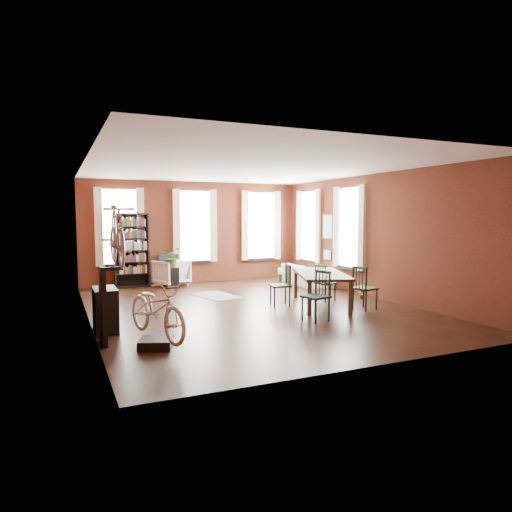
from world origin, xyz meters
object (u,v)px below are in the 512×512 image
dining_chair_b (280,285)px  white_armchair (171,271)px  dining_chair_d (325,283)px  bike_trainer (156,343)px  cream_sofa (305,272)px  plant_stand (173,278)px  bookshelf (132,250)px  dining_table (320,289)px  bicycle_floor (157,282)px  console_table (105,310)px  dining_chair_a (316,296)px  dining_chair_c (365,288)px

dining_chair_b → white_armchair: dining_chair_b is taller
dining_chair_d → bike_trainer: bearing=104.0°
cream_sofa → bike_trainer: cream_sofa is taller
dining_chair_b → plant_stand: size_ratio=1.61×
bookshelf → bike_trainer: bearing=-95.6°
bike_trainer → plant_stand: 6.21m
dining_table → bicycle_floor: 4.68m
white_armchair → bike_trainer: white_armchair is taller
bookshelf → white_armchair: bearing=-14.2°
dining_chair_d → white_armchair: 4.95m
dining_chair_b → bike_trainer: size_ratio=1.91×
bike_trainer → console_table: (-0.63, 1.44, 0.33)m
bookshelf → dining_table: bearing=-52.6°
white_armchair → bicycle_floor: size_ratio=0.49×
dining_chair_b → dining_table: bearing=79.5°
bike_trainer → bicycle_floor: size_ratio=0.28×
dining_chair_a → dining_chair_c: dining_chair_a is taller
dining_chair_b → dining_chair_a: bearing=9.5°
plant_stand → bicycle_floor: size_ratio=0.33×
white_armchair → console_table: size_ratio=1.11×
bike_trainer → console_table: 1.60m
dining_chair_c → cream_sofa: dining_chair_c is taller
dining_chair_c → console_table: size_ratio=1.24×
bookshelf → bicycle_floor: bookshelf is taller
bike_trainer → bicycle_floor: bearing=43.8°
cream_sofa → plant_stand: bearing=75.3°
dining_table → bike_trainer: dining_table is taller
dining_chair_a → plant_stand: (-1.60, 5.39, -0.20)m
dining_chair_b → white_armchair: bearing=-147.0°
dining_table → white_armchair: size_ratio=2.59×
dining_chair_a → bookshelf: bookshelf is taller
dining_chair_c → plant_stand: (-3.21, 4.86, -0.19)m
dining_table → cream_sofa: size_ratio=1.11×
dining_chair_c → console_table: dining_chair_c is taller
dining_table → dining_chair_b: size_ratio=2.35×
white_armchair → cream_sofa: bearing=135.9°
dining_chair_b → cream_sofa: bearing=151.9°
dining_table → dining_chair_b: bearing=179.0°
dining_chair_c → white_armchair: bearing=17.4°
dining_table → dining_chair_d: bearing=68.3°
bookshelf → plant_stand: (1.08, -0.68, -0.80)m
white_armchair → bike_trainer: bearing=50.6°
dining_chair_b → cream_sofa: dining_chair_b is taller
console_table → dining_chair_b: bearing=11.5°
dining_table → bookshelf: 6.01m
dining_table → plant_stand: 4.79m
dining_chair_d → console_table: 5.43m
bookshelf → cream_sofa: bookshelf is taller
dining_chair_a → bicycle_floor: bearing=-95.1°
dining_table → dining_chair_c: size_ratio=2.33×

